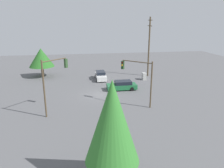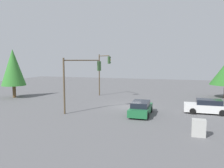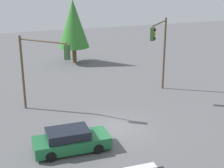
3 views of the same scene
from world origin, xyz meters
TOP-DOWN VIEW (x-y plane):
  - ground_plane at (0.00, 0.00)m, footprint 80.00×80.00m
  - sedan_white at (-8.45, 1.04)m, footprint 4.48×1.85m
  - sedan_green at (-1.92, 3.63)m, footprint 1.99×4.56m
  - traffic_signal_main at (5.43, -5.84)m, footprint 2.69×2.67m
  - traffic_signal_cross at (4.53, 4.31)m, footprint 3.05×3.26m
  - utility_pole_tall at (-9.63, 10.32)m, footprint 2.20×0.28m
  - electrical_cabinet at (-7.00, 8.75)m, footprint 0.97×0.61m
  - tree_right at (-12.18, -9.62)m, footprint 4.61×4.61m
  - tree_left at (17.85, -1.21)m, footprint 3.47×3.47m

SIDE VIEW (x-z plane):
  - ground_plane at x=0.00m, z-range 0.00..0.00m
  - electrical_cabinet at x=-7.00m, z-range 0.00..1.27m
  - sedan_green at x=-1.92m, z-range -0.03..1.37m
  - sedan_white at x=-8.45m, z-range -0.03..1.45m
  - tree_right at x=-12.18m, z-range 0.97..6.39m
  - traffic_signal_cross at x=4.53m, z-range 1.11..6.89m
  - traffic_signal_main at x=5.43m, z-range 1.16..7.61m
  - tree_left at x=17.85m, z-range 0.89..8.09m
  - utility_pole_tall at x=-9.63m, z-range 0.30..11.28m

